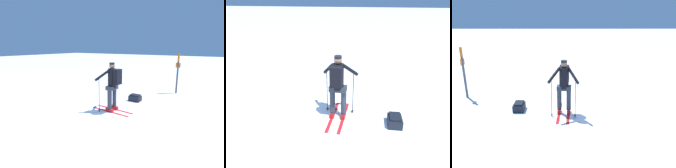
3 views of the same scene
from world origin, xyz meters
The scene contains 3 objects.
ground_plane centered at (0.00, 0.00, 0.00)m, with size 80.00×80.00×0.00m, color white.
skier centered at (-0.48, 0.60, 1.04)m, with size 1.64×1.02×1.80m.
dropped_backpack centered at (-0.28, 2.15, 0.14)m, with size 0.50×0.37×0.29m.
Camera 2 is at (4.78, 1.24, 3.36)m, focal length 35.00 mm.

